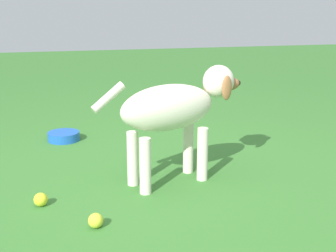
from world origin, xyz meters
The scene contains 5 objects.
ground centered at (0.00, 0.00, 0.00)m, with size 14.00×14.00×0.00m, color #38722D.
dog centered at (-0.19, -0.23, 0.40)m, with size 0.87×0.39×0.61m.
tennis_ball_0 centered at (0.52, -0.06, 0.03)m, with size 0.07×0.07×0.07m, color yellow.
tennis_ball_1 centered at (0.29, 0.22, 0.03)m, with size 0.07×0.07×0.07m, color #CED335.
water_bowl centered at (0.38, -1.13, 0.03)m, with size 0.22×0.22×0.06m, color blue.
Camera 1 is at (0.42, 2.09, 0.96)m, focal length 50.26 mm.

